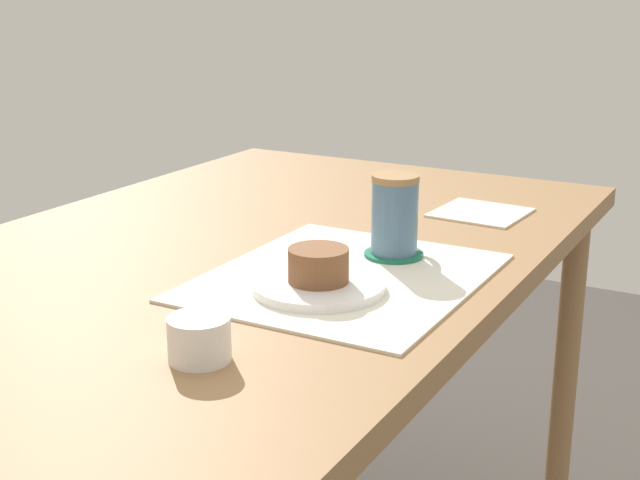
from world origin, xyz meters
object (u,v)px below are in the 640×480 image
(pastry, at_px, (318,265))
(sugar_bowl, at_px, (199,339))
(dining_table, at_px, (243,289))
(pastry_plate, at_px, (318,286))
(coffee_mug, at_px, (395,214))

(pastry, height_order, sugar_bowl, pastry)
(dining_table, distance_m, sugar_bowl, 0.44)
(pastry_plate, bearing_deg, pastry, 0.00)
(pastry_plate, bearing_deg, sugar_bowl, 177.74)
(dining_table, xyz_separation_m, pastry, (-0.13, -0.21, 0.11))
(pastry, xyz_separation_m, sugar_bowl, (-0.25, 0.01, -0.01))
(pastry, bearing_deg, pastry_plate, 0.00)
(pastry_plate, relative_size, pastry, 2.22)
(pastry_plate, bearing_deg, dining_table, 58.73)
(dining_table, bearing_deg, pastry, -121.27)
(coffee_mug, xyz_separation_m, sugar_bowl, (-0.44, 0.04, -0.04))
(pastry_plate, relative_size, coffee_mug, 1.51)
(pastry, bearing_deg, dining_table, 58.73)
(pastry_plate, bearing_deg, coffee_mug, -7.92)
(pastry_plate, height_order, sugar_bowl, sugar_bowl)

